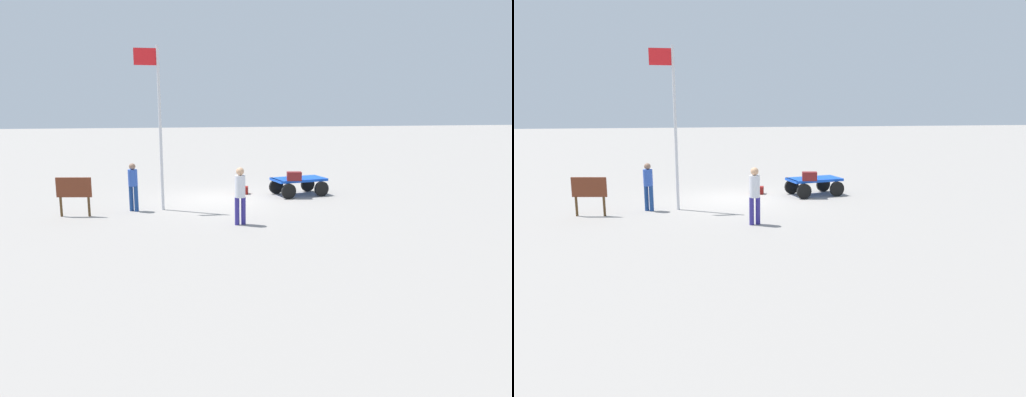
% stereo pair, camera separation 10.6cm
% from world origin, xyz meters
% --- Properties ---
extents(ground_plane, '(120.00, 120.00, 0.00)m').
position_xyz_m(ground_plane, '(0.00, 0.00, 0.00)').
color(ground_plane, gray).
extents(luggage_cart, '(2.24, 1.66, 0.69)m').
position_xyz_m(luggage_cart, '(-3.20, -0.27, 0.50)').
color(luggage_cart, blue).
rests_on(luggage_cart, ground).
extents(suitcase_dark, '(0.60, 0.41, 0.33)m').
position_xyz_m(suitcase_dark, '(-2.88, 0.34, 0.85)').
color(suitcase_dark, maroon).
rests_on(suitcase_dark, luggage_cart).
extents(suitcase_grey, '(0.53, 0.44, 0.30)m').
position_xyz_m(suitcase_grey, '(-1.04, -0.90, 0.15)').
color(suitcase_grey, maroon).
rests_on(suitcase_grey, ground).
extents(worker_lead, '(0.37, 0.37, 1.73)m').
position_xyz_m(worker_lead, '(-0.22, 4.14, 1.00)').
color(worker_lead, navy).
rests_on(worker_lead, ground).
extents(worker_trailing, '(0.43, 0.43, 1.63)m').
position_xyz_m(worker_trailing, '(3.05, 1.64, 0.93)').
color(worker_trailing, navy).
rests_on(worker_trailing, ground).
extents(flagpole, '(0.81, 0.10, 5.44)m').
position_xyz_m(flagpole, '(2.15, 1.60, 3.13)').
color(flagpole, silver).
rests_on(flagpole, ground).
extents(signboard, '(1.11, 0.24, 1.27)m').
position_xyz_m(signboard, '(4.86, 2.12, 0.85)').
color(signboard, '#4C3319').
rests_on(signboard, ground).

